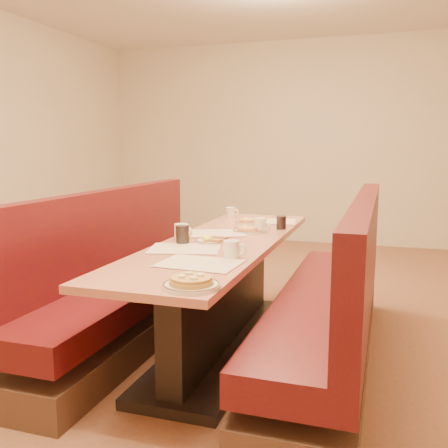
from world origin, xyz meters
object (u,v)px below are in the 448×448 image
(eggs_plate, at_px, (213,240))
(soda_tumbler_near, at_px, (183,235))
(booth_left, at_px, (125,287))
(soda_tumbler_mid, at_px, (281,223))
(coffee_mug_c, at_px, (261,225))
(coffee_mug_a, at_px, (232,249))
(pancake_plate, at_px, (191,283))
(coffee_mug_b, at_px, (182,231))
(diner_table, at_px, (222,295))
(coffee_mug_d, at_px, (231,212))
(booth_right, at_px, (334,308))

(eggs_plate, distance_m, soda_tumbler_near, 0.20)
(booth_left, bearing_deg, soda_tumbler_mid, 28.06)
(booth_left, height_order, coffee_mug_c, booth_left)
(coffee_mug_a, height_order, soda_tumbler_near, soda_tumbler_near)
(pancake_plate, distance_m, soda_tumbler_near, 0.99)
(booth_left, distance_m, coffee_mug_b, 0.64)
(diner_table, bearing_deg, coffee_mug_d, 104.22)
(soda_tumbler_near, relative_size, soda_tumbler_mid, 1.17)
(diner_table, bearing_deg, soda_tumbler_mid, 62.57)
(booth_left, relative_size, eggs_plate, 10.03)
(booth_left, distance_m, pancake_plate, 1.51)
(coffee_mug_a, height_order, soda_tumbler_mid, soda_tumbler_mid)
(eggs_plate, bearing_deg, coffee_mug_c, 67.82)
(booth_left, xyz_separation_m, coffee_mug_c, (0.90, 0.36, 0.44))
(coffee_mug_c, xyz_separation_m, soda_tumbler_near, (-0.36, -0.56, 0.01))
(pancake_plate, relative_size, soda_tumbler_mid, 2.60)
(coffee_mug_a, bearing_deg, pancake_plate, -90.90)
(coffee_mug_d, relative_size, soda_tumbler_near, 0.98)
(diner_table, height_order, coffee_mug_c, coffee_mug_c)
(booth_left, height_order, soda_tumbler_mid, booth_left)
(pancake_plate, xyz_separation_m, soda_tumbler_mid, (0.06, 1.64, 0.03))
(coffee_mug_d, bearing_deg, soda_tumbler_near, -84.51)
(diner_table, xyz_separation_m, coffee_mug_a, (0.22, -0.50, 0.43))
(coffee_mug_b, xyz_separation_m, soda_tumbler_near, (0.07, -0.15, 0.01))
(coffee_mug_b, bearing_deg, eggs_plate, -3.24)
(coffee_mug_a, distance_m, coffee_mug_d, 1.58)
(diner_table, distance_m, coffee_mug_d, 1.13)
(booth_right, distance_m, pancake_plate, 1.28)
(booth_left, bearing_deg, eggs_plate, -8.88)
(pancake_plate, bearing_deg, eggs_plate, 103.99)
(coffee_mug_c, bearing_deg, pancake_plate, -65.03)
(diner_table, xyz_separation_m, eggs_plate, (-0.03, -0.11, 0.39))
(diner_table, height_order, coffee_mug_d, coffee_mug_d)
(coffee_mug_c, bearing_deg, soda_tumbler_mid, 80.35)
(coffee_mug_d, xyz_separation_m, soda_tumbler_mid, (0.54, -0.47, 0.00))
(booth_right, xyz_separation_m, soda_tumbler_mid, (-0.45, 0.54, 0.44))
(pancake_plate, relative_size, coffee_mug_a, 1.99)
(diner_table, xyz_separation_m, coffee_mug_d, (-0.26, 1.01, 0.42))
(booth_right, relative_size, coffee_mug_d, 21.94)
(booth_right, height_order, pancake_plate, booth_right)
(eggs_plate, bearing_deg, booth_right, 8.29)
(booth_right, bearing_deg, booth_left, 180.00)
(eggs_plate, relative_size, coffee_mug_b, 1.89)
(diner_table, xyz_separation_m, soda_tumbler_near, (-0.20, -0.20, 0.43))
(coffee_mug_b, bearing_deg, booth_left, -174.90)
(soda_tumbler_mid, bearing_deg, soda_tumbler_near, -122.86)
(diner_table, relative_size, soda_tumbler_mid, 25.19)
(eggs_plate, xyz_separation_m, coffee_mug_a, (0.25, -0.39, 0.04))
(coffee_mug_a, bearing_deg, coffee_mug_c, 92.65)
(coffee_mug_b, distance_m, soda_tumbler_near, 0.17)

